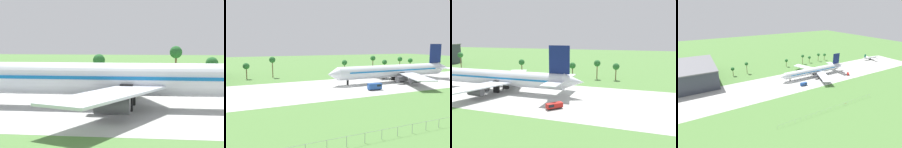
% 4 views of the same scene
% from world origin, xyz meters
% --- Properties ---
extents(ground_plane, '(600.00, 600.00, 0.00)m').
position_xyz_m(ground_plane, '(0.00, 0.00, 0.00)').
color(ground_plane, '#517F3D').
extents(taxiway_strip, '(320.00, 44.00, 0.02)m').
position_xyz_m(taxiway_strip, '(0.00, 0.00, 0.01)').
color(taxiway_strip, '#B2B2AD').
rests_on(taxiway_strip, ground_plane).
extents(jet_airliner, '(76.87, 58.37, 19.83)m').
position_xyz_m(jet_airliner, '(29.46, 2.58, 5.62)').
color(jet_airliner, silver).
rests_on(jet_airliner, ground_plane).
extents(catering_van, '(6.26, 2.46, 2.90)m').
position_xyz_m(catering_van, '(6.52, -12.50, 1.55)').
color(catering_van, black).
rests_on(catering_van, ground_plane).
extents(palm_tree_row, '(122.13, 3.60, 12.39)m').
position_xyz_m(palm_tree_row, '(25.62, 42.55, 8.06)').
color(palm_tree_row, brown).
rests_on(palm_tree_row, ground_plane).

